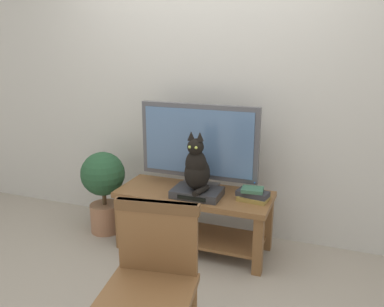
# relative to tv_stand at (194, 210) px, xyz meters

# --- Properties ---
(ground_plane) EXTENTS (12.00, 12.00, 0.00)m
(ground_plane) POSITION_rel_tv_stand_xyz_m (-0.01, -0.61, -0.34)
(ground_plane) COLOR gray
(back_wall) EXTENTS (7.00, 0.12, 2.80)m
(back_wall) POSITION_rel_tv_stand_xyz_m (-0.01, 0.47, 1.06)
(back_wall) COLOR beige
(back_wall) RESTS_ON ground
(tv_stand) EXTENTS (1.24, 0.50, 0.50)m
(tv_stand) POSITION_rel_tv_stand_xyz_m (0.00, 0.00, 0.00)
(tv_stand) COLOR brown
(tv_stand) RESTS_ON ground
(tv) EXTENTS (0.97, 0.20, 0.69)m
(tv) POSITION_rel_tv_stand_xyz_m (0.00, 0.10, 0.53)
(tv) COLOR #4C4C51
(tv) RESTS_ON tv_stand
(media_box) EXTENTS (0.38, 0.26, 0.06)m
(media_box) POSITION_rel_tv_stand_xyz_m (0.05, -0.08, 0.18)
(media_box) COLOR #2D2D30
(media_box) RESTS_ON tv_stand
(cat) EXTENTS (0.20, 0.28, 0.46)m
(cat) POSITION_rel_tv_stand_xyz_m (0.05, -0.09, 0.39)
(cat) COLOR black
(cat) RESTS_ON media_box
(wooden_chair) EXTENTS (0.51, 0.52, 0.87)m
(wooden_chair) POSITION_rel_tv_stand_xyz_m (0.22, -1.22, 0.18)
(wooden_chair) COLOR brown
(wooden_chair) RESTS_ON ground
(book_stack) EXTENTS (0.25, 0.20, 0.10)m
(book_stack) POSITION_rel_tv_stand_xyz_m (0.47, 0.00, 0.20)
(book_stack) COLOR olive
(book_stack) RESTS_ON tv_stand
(potted_plant) EXTENTS (0.38, 0.38, 0.74)m
(potted_plant) POSITION_rel_tv_stand_xyz_m (-0.86, 0.01, 0.10)
(potted_plant) COLOR #9E6B4C
(potted_plant) RESTS_ON ground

